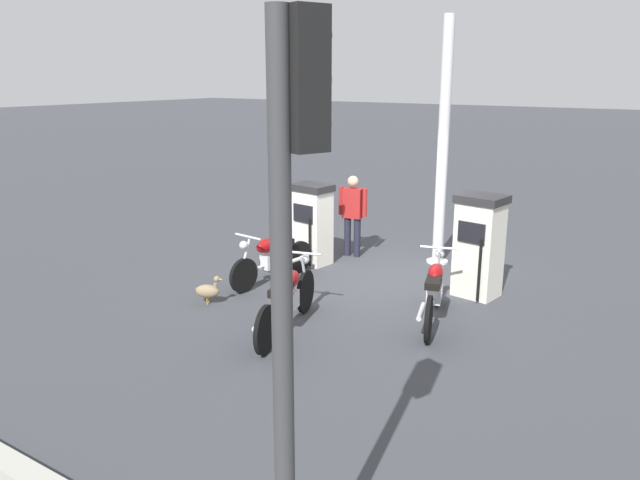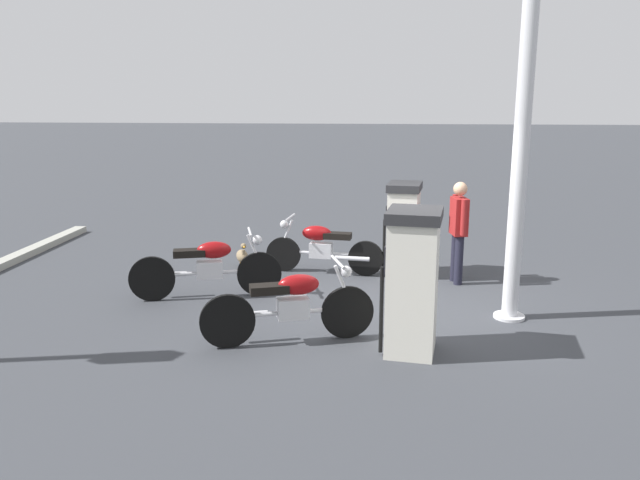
{
  "view_description": "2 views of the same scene",
  "coord_description": "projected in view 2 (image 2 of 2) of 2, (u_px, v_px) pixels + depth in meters",
  "views": [
    {
      "loc": [
        8.91,
        4.68,
        3.41
      ],
      "look_at": [
        1.17,
        -0.47,
        0.92
      ],
      "focal_mm": 34.83,
      "sensor_mm": 36.0,
      "label": 1
    },
    {
      "loc": [
        0.14,
        8.25,
        2.8
      ],
      "look_at": [
        0.98,
        -0.23,
        0.85
      ],
      "focal_mm": 35.14,
      "sensor_mm": 36.0,
      "label": 2
    }
  ],
  "objects": [
    {
      "name": "motorcycle_extra",
      "position": [
        208.0,
        266.0,
        8.84
      ],
      "size": [
        2.08,
        0.76,
        0.96
      ],
      "color": "black",
      "rests_on": "ground"
    },
    {
      "name": "wandering_duck",
      "position": [
        242.0,
        255.0,
        10.44
      ],
      "size": [
        0.32,
        0.45,
        0.46
      ],
      "color": "#847051",
      "rests_on": "ground"
    },
    {
      "name": "motorcycle_far_pump",
      "position": [
        291.0,
        304.0,
        7.22
      ],
      "size": [
        1.96,
        0.8,
        0.95
      ],
      "color": "black",
      "rests_on": "ground"
    },
    {
      "name": "ground_plane",
      "position": [
        389.0,
        305.0,
        8.62
      ],
      "size": [
        120.0,
        120.0,
        0.0
      ],
      "primitive_type": "plane",
      "color": "#383A3F"
    },
    {
      "name": "attendant_person",
      "position": [
        459.0,
        226.0,
        9.48
      ],
      "size": [
        0.26,
        0.58,
        1.56
      ],
      "color": "#1E1E2D",
      "rests_on": "ground"
    },
    {
      "name": "canopy_support_pole",
      "position": [
        521.0,
        154.0,
        7.65
      ],
      "size": [
        0.4,
        0.4,
        4.4
      ],
      "color": "silver",
      "rests_on": "ground"
    },
    {
      "name": "fuel_pump_far",
      "position": [
        412.0,
        281.0,
        6.88
      ],
      "size": [
        0.69,
        0.77,
        1.62
      ],
      "color": "silver",
      "rests_on": "ground"
    },
    {
      "name": "fuel_pump_near",
      "position": [
        403.0,
        229.0,
        9.96
      ],
      "size": [
        0.63,
        0.77,
        1.49
      ],
      "color": "silver",
      "rests_on": "ground"
    },
    {
      "name": "motorcycle_near_pump",
      "position": [
        322.0,
        247.0,
        10.09
      ],
      "size": [
        1.92,
        0.57,
        0.92
      ],
      "color": "black",
      "rests_on": "ground"
    }
  ]
}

